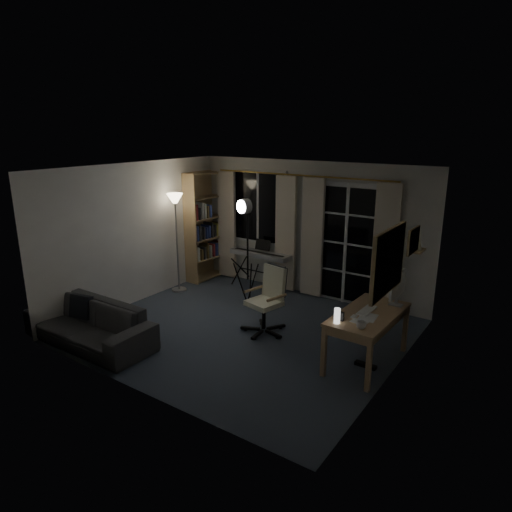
{
  "coord_description": "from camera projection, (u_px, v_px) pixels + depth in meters",
  "views": [
    {
      "loc": [
        3.72,
        -5.08,
        2.96
      ],
      "look_at": [
        -0.0,
        0.35,
        1.09
      ],
      "focal_mm": 32.0,
      "sensor_mm": 36.0,
      "label": 1
    }
  ],
  "objects": [
    {
      "name": "keyboard_piano",
      "position": [
        260.0,
        255.0,
        8.49
      ],
      "size": [
        1.2,
        0.59,
        0.87
      ],
      "rotation": [
        0.0,
        0.0,
        -0.01
      ],
      "color": "black",
      "rests_on": "floor"
    },
    {
      "name": "bookshelf",
      "position": [
        205.0,
        228.0,
        9.05
      ],
      "size": [
        0.37,
        1.0,
        2.13
      ],
      "rotation": [
        0.0,
        0.0,
        -0.03
      ],
      "color": "tan",
      "rests_on": "floor"
    },
    {
      "name": "studio_light",
      "position": [
        245.0,
        219.0,
        7.55
      ],
      "size": [
        0.41,
        0.41,
        1.86
      ],
      "rotation": [
        0.0,
        0.0,
        -0.31
      ],
      "color": "black",
      "rests_on": "floor"
    },
    {
      "name": "mug",
      "position": [
        361.0,
        324.0,
        5.28
      ],
      "size": [
        0.12,
        0.09,
        0.11
      ],
      "primitive_type": "imported",
      "rotation": [
        0.0,
        0.0,
        -0.03
      ],
      "color": "silver",
      "rests_on": "desk"
    },
    {
      "name": "wall_mirror",
      "position": [
        388.0,
        261.0,
        4.96
      ],
      "size": [
        0.04,
        0.94,
        0.74
      ],
      "color": "tan",
      "rests_on": "floor"
    },
    {
      "name": "sofa",
      "position": [
        88.0,
        318.0,
        6.37
      ],
      "size": [
        2.0,
        0.61,
        0.78
      ],
      "rotation": [
        0.0,
        0.0,
        0.01
      ],
      "color": "#2B2B2D",
      "rests_on": "floor"
    },
    {
      "name": "torchiere_lamp",
      "position": [
        176.0,
        213.0,
        8.15
      ],
      "size": [
        0.35,
        0.35,
        1.82
      ],
      "rotation": [
        0.0,
        0.0,
        -0.22
      ],
      "color": "#B2B2B7",
      "rests_on": "floor"
    },
    {
      "name": "floor",
      "position": [
        243.0,
        331.0,
        6.87
      ],
      "size": [
        4.5,
        4.0,
        0.02
      ],
      "primitive_type": "cube",
      "color": "#343C4C",
      "rests_on": "ground"
    },
    {
      "name": "monitor",
      "position": [
        397.0,
        286.0,
        5.92
      ],
      "size": [
        0.17,
        0.5,
        0.44
      ],
      "rotation": [
        0.0,
        0.0,
        -0.03
      ],
      "color": "silver",
      "rests_on": "desk"
    },
    {
      "name": "curtains",
      "position": [
        298.0,
        235.0,
        8.13
      ],
      "size": [
        3.6,
        0.07,
        2.13
      ],
      "color": "gold",
      "rests_on": "floor"
    },
    {
      "name": "desk_clutter",
      "position": [
        356.0,
        329.0,
        5.65
      ],
      "size": [
        0.43,
        0.79,
        0.89
      ],
      "rotation": [
        0.0,
        0.0,
        -0.03
      ],
      "color": "white",
      "rests_on": "desk"
    },
    {
      "name": "window",
      "position": [
        259.0,
        207.0,
        8.59
      ],
      "size": [
        1.2,
        0.08,
        1.4
      ],
      "color": "white",
      "rests_on": "floor"
    },
    {
      "name": "framed_print",
      "position": [
        413.0,
        240.0,
        5.65
      ],
      "size": [
        0.03,
        0.42,
        0.32
      ],
      "color": "tan",
      "rests_on": "floor"
    },
    {
      "name": "french_door",
      "position": [
        346.0,
        245.0,
        7.74
      ],
      "size": [
        1.32,
        0.09,
        2.11
      ],
      "color": "white",
      "rests_on": "floor"
    },
    {
      "name": "desk",
      "position": [
        368.0,
        319.0,
        5.77
      ],
      "size": [
        0.7,
        1.33,
        0.7
      ],
      "rotation": [
        0.0,
        0.0,
        -0.03
      ],
      "color": "tan",
      "rests_on": "floor"
    },
    {
      "name": "wall_shelf",
      "position": [
        418.0,
        246.0,
        6.14
      ],
      "size": [
        0.16,
        0.3,
        0.18
      ],
      "color": "tan",
      "rests_on": "floor"
    },
    {
      "name": "office_chair",
      "position": [
        270.0,
        294.0,
        6.73
      ],
      "size": [
        0.68,
        0.68,
        0.99
      ],
      "rotation": [
        0.0,
        0.0,
        -0.23
      ],
      "color": "black",
      "rests_on": "floor"
    }
  ]
}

